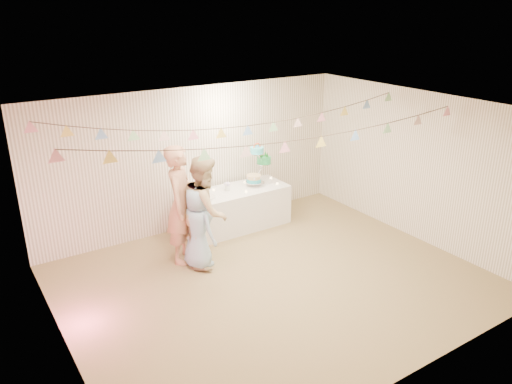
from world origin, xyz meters
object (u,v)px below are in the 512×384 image
person_child (198,228)px  person_adult_b (205,210)px  cake_stand (259,164)px  person_adult_a (181,204)px  table (235,209)px

person_child → person_adult_b: bearing=-80.6°
cake_stand → person_adult_a: (-1.90, -0.65, -0.16)m
person_adult_b → person_child: 0.30m
cake_stand → person_adult_a: size_ratio=0.39×
person_adult_a → person_adult_b: bearing=-92.2°
table → person_adult_b: size_ratio=1.12×
person_adult_a → person_child: (0.11, -0.34, -0.30)m
cake_stand → person_adult_a: bearing=-161.1°
person_child → cake_stand: bearing=-74.6°
cake_stand → person_child: cake_stand is taller
person_adult_a → person_adult_b: size_ratio=1.08×
cake_stand → person_child: size_ratio=0.56×
person_adult_b → person_child: (-0.18, -0.08, -0.22)m
person_child → table: bearing=-66.3°
cake_stand → person_child: 2.10m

